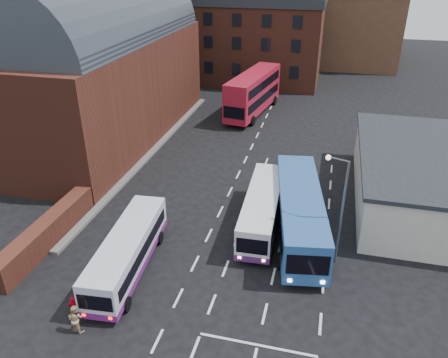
% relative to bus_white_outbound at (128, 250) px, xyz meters
% --- Properties ---
extents(ground, '(180.00, 180.00, 0.00)m').
position_rel_bus_white_outbound_xyz_m(ground, '(3.76, -0.87, -1.52)').
color(ground, black).
extents(railway_station, '(12.00, 28.00, 16.00)m').
position_rel_bus_white_outbound_xyz_m(railway_station, '(-11.74, 20.13, 6.12)').
color(railway_station, '#602B1E').
rests_on(railway_station, ground).
extents(forecourt_wall, '(1.20, 10.00, 1.80)m').
position_rel_bus_white_outbound_xyz_m(forecourt_wall, '(-6.44, 1.13, -0.62)').
color(forecourt_wall, '#602B1E').
rests_on(forecourt_wall, ground).
extents(cream_building, '(10.40, 16.40, 4.25)m').
position_rel_bus_white_outbound_xyz_m(cream_building, '(18.76, 13.13, 0.64)').
color(cream_building, beige).
rests_on(cream_building, ground).
extents(brick_terrace, '(22.00, 10.00, 11.00)m').
position_rel_bus_white_outbound_xyz_m(brick_terrace, '(-2.24, 45.13, 3.98)').
color(brick_terrace, brown).
rests_on(brick_terrace, ground).
extents(castle_keep, '(22.00, 22.00, 12.00)m').
position_rel_bus_white_outbound_xyz_m(castle_keep, '(9.76, 65.13, 4.48)').
color(castle_keep, brown).
rests_on(castle_keep, ground).
extents(bus_white_outbound, '(2.99, 9.56, 2.57)m').
position_rel_bus_white_outbound_xyz_m(bus_white_outbound, '(0.00, 0.00, 0.00)').
color(bus_white_outbound, silver).
rests_on(bus_white_outbound, ground).
extents(bus_white_inbound, '(2.74, 9.78, 2.65)m').
position_rel_bus_white_outbound_xyz_m(bus_white_inbound, '(7.11, 6.79, 0.05)').
color(bus_white_inbound, silver).
rests_on(bus_white_inbound, ground).
extents(bus_blue, '(4.68, 12.33, 3.28)m').
position_rel_bus_white_outbound_xyz_m(bus_blue, '(9.75, 6.41, 0.42)').
color(bus_blue, '#2A569A').
rests_on(bus_blue, ground).
extents(bus_red_double, '(4.71, 12.51, 4.89)m').
position_rel_bus_white_outbound_xyz_m(bus_red_double, '(1.93, 30.80, 1.08)').
color(bus_red_double, '#AB182D').
rests_on(bus_red_double, ground).
extents(street_lamp, '(1.40, 0.63, 7.17)m').
position_rel_bus_white_outbound_xyz_m(street_lamp, '(12.12, 3.96, 2.81)').
color(street_lamp, slate).
rests_on(street_lamp, ground).
extents(pedestrian_red, '(0.70, 0.62, 1.62)m').
position_rel_bus_white_outbound_xyz_m(pedestrian_red, '(-0.98, -4.56, -0.71)').
color(pedestrian_red, '#9A0111').
rests_on(pedestrian_red, ground).
extents(pedestrian_beige, '(0.87, 0.71, 1.66)m').
position_rel_bus_white_outbound_xyz_m(pedestrian_beige, '(-0.54, -5.21, -0.68)').
color(pedestrian_beige, tan).
rests_on(pedestrian_beige, ground).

